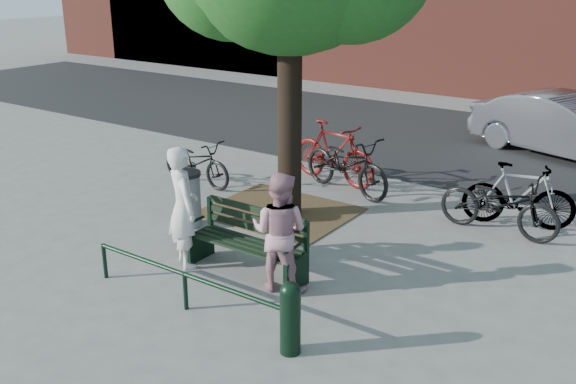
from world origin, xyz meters
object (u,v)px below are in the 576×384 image
Objects in this scene: park_bench at (249,240)px; parked_car at (566,126)px; person_left at (183,207)px; litter_bin at (188,199)px; bicycle_c at (347,164)px; person_right at (280,232)px; bollard at (290,315)px.

parked_car is (2.16, 8.62, 0.21)m from park_bench.
person_left is 1.52m from litter_bin.
park_bench is 0.82× the size of bicycle_c.
bicycle_c is (-1.21, 3.84, -0.25)m from person_right.
person_left is 1.53m from person_right.
person_left is 1.09× the size of person_right.
litter_bin is (-3.47, 2.08, 0.01)m from bollard.
person_right is 8.90m from parked_car.
bollard is at bearing 117.12° from person_right.
litter_bin reaches higher than bollard.
bicycle_c reaches higher than bollard.
bicycle_c is at bearing 113.66° from bollard.
person_right is at bearing -20.16° from litter_bin.
bollard is 0.41× the size of bicycle_c.
bicycle_c is at bearing 66.41° from litter_bin.
parked_car is (1.54, 8.77, -0.11)m from person_right.
person_left reaches higher than person_right.
park_bench is 1.09× the size of person_right.
park_bench is 0.41× the size of parked_car.
park_bench is 2.02m from litter_bin.
person_right reaches higher than litter_bin.
bollard is at bearing -39.42° from park_bench.
person_right reaches higher than bicycle_c.
person_left is (-0.90, -0.33, 0.39)m from park_bench.
bicycle_c is (1.28, 2.92, 0.09)m from litter_bin.
person_right is 0.76× the size of bicycle_c.
parked_car reaches higher than park_bench.
bollard is (2.50, -0.99, -0.41)m from person_left.
person_right is (0.62, -0.15, 0.32)m from park_bench.
park_bench is at bearing 140.58° from bollard.
person_left is at bearing 178.70° from parked_car.
parked_car is at bearing 62.82° from litter_bin.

